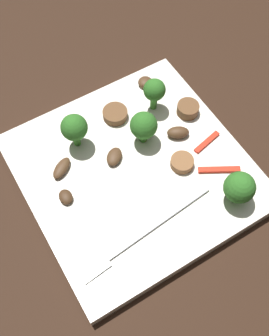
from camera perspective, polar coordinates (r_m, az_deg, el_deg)
name	(u,v)px	position (r m, az deg, el deg)	size (l,w,h in m)	color
ground_plane	(134,175)	(0.53, 0.00, -0.94)	(1.40, 1.40, 0.00)	black
plate	(134,171)	(0.52, 0.00, -0.48)	(0.26, 0.26, 0.02)	white
fork	(138,238)	(0.47, 0.42, -9.53)	(0.18, 0.03, 0.00)	silver
broccoli_floret_0	(144,126)	(0.51, 1.27, 5.80)	(0.03, 0.03, 0.05)	#347525
broccoli_floret_1	(239,188)	(0.48, 14.19, -2.66)	(0.04, 0.04, 0.05)	#347525
broccoli_floret_2	(74,128)	(0.51, -8.27, 5.45)	(0.03, 0.03, 0.05)	#347525
broccoli_floret_3	(154,91)	(0.54, 2.75, 10.54)	(0.03, 0.03, 0.05)	#347525
sausage_slice_0	(188,109)	(0.56, 7.33, 8.04)	(0.03, 0.03, 0.01)	brown
sausage_slice_1	(115,114)	(0.55, -2.68, 7.40)	(0.03, 0.03, 0.01)	brown
sausage_slice_2	(182,162)	(0.51, 6.53, 0.76)	(0.03, 0.03, 0.01)	brown
mushroom_0	(62,168)	(0.51, -9.97, -0.01)	(0.03, 0.02, 0.01)	#4C331E
mushroom_1	(66,197)	(0.50, -9.42, -3.93)	(0.02, 0.02, 0.01)	#422B19
mushroom_2	(178,132)	(0.53, 5.99, 4.87)	(0.03, 0.02, 0.01)	#4C331E
mushroom_3	(145,82)	(0.58, 1.51, 11.69)	(0.02, 0.02, 0.01)	#4C331E
mushroom_4	(114,157)	(0.51, -2.80, 1.57)	(0.03, 0.02, 0.01)	#4C331E
pepper_strip_1	(219,170)	(0.52, 11.53, -0.23)	(0.05, 0.01, 0.00)	red
pepper_strip_2	(207,142)	(0.54, 9.89, 3.53)	(0.04, 0.01, 0.00)	red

